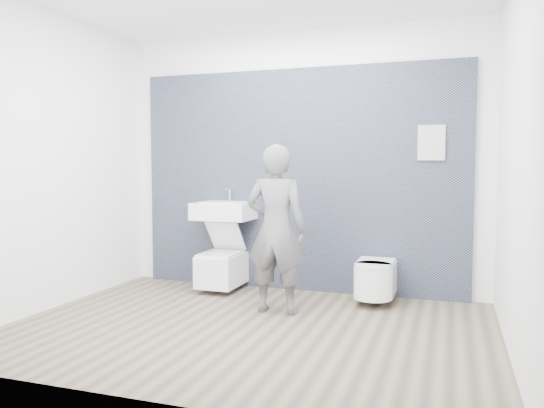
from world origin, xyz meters
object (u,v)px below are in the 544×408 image
(toilet_rounded, at_px, (375,279))
(visitor, at_px, (276,229))
(washbasin, at_px, (224,210))
(toilet_square, at_px, (222,267))

(toilet_rounded, xyz_separation_m, visitor, (-0.82, -0.60, 0.53))
(washbasin, distance_m, toilet_rounded, 1.77)
(toilet_square, height_order, visitor, visitor)
(washbasin, bearing_deg, toilet_square, -90.00)
(toilet_square, relative_size, toilet_rounded, 1.11)
(washbasin, xyz_separation_m, toilet_rounded, (1.65, -0.08, -0.62))
(washbasin, distance_m, toilet_square, 0.62)
(toilet_square, bearing_deg, toilet_rounded, -1.00)
(toilet_square, distance_m, toilet_rounded, 1.65)
(toilet_rounded, bearing_deg, visitor, -143.68)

